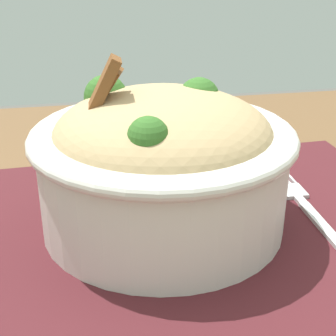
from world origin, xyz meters
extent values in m
cube|color=brown|center=(0.00, 0.00, 0.76)|extent=(1.21, 0.83, 0.03)
cube|color=#47191E|center=(0.02, 0.03, 0.78)|extent=(0.44, 0.35, 0.00)
cylinder|color=silver|center=(0.00, 0.05, 0.82)|extent=(0.20, 0.20, 0.08)
torus|color=silver|center=(0.00, 0.05, 0.86)|extent=(0.21, 0.21, 0.01)
ellipsoid|color=tan|center=(0.00, 0.05, 0.86)|extent=(0.23, 0.23, 0.07)
sphere|color=#336524|center=(0.03, 0.08, 0.88)|extent=(0.03, 0.03, 0.03)
sphere|color=#336524|center=(-0.02, 0.00, 0.88)|extent=(0.03, 0.03, 0.03)
sphere|color=#336524|center=(-0.04, 0.09, 0.88)|extent=(0.04, 0.04, 0.04)
cylinder|color=orange|center=(-0.03, 0.04, 0.88)|extent=(0.03, 0.03, 0.01)
cube|color=brown|center=(-0.05, 0.07, 0.89)|extent=(0.04, 0.03, 0.05)
cube|color=brown|center=(-0.05, 0.06, 0.89)|extent=(0.04, 0.02, 0.06)
cube|color=silver|center=(0.13, 0.02, 0.78)|extent=(0.01, 0.07, 0.00)
cube|color=silver|center=(0.13, 0.07, 0.78)|extent=(0.01, 0.01, 0.00)
cube|color=silver|center=(0.13, 0.08, 0.78)|extent=(0.02, 0.03, 0.00)
cube|color=silver|center=(0.14, 0.11, 0.78)|extent=(0.00, 0.02, 0.00)
cube|color=silver|center=(0.13, 0.11, 0.78)|extent=(0.00, 0.02, 0.00)
cube|color=silver|center=(0.13, 0.11, 0.78)|extent=(0.00, 0.02, 0.00)
cube|color=silver|center=(0.12, 0.11, 0.78)|extent=(0.00, 0.02, 0.00)
camera|label=1|loc=(-0.06, -0.31, 1.00)|focal=54.24mm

